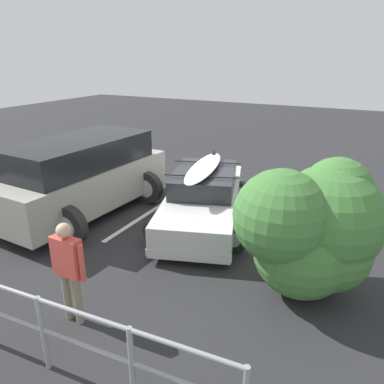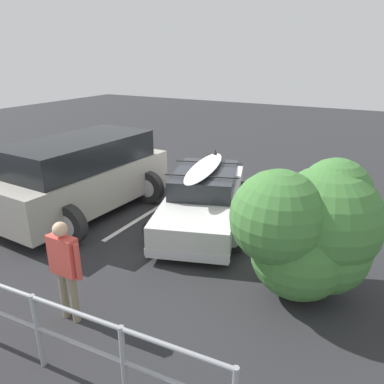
# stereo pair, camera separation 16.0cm
# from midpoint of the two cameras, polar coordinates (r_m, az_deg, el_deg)

# --- Properties ---
(ground_plane) EXTENTS (44.00, 44.00, 0.02)m
(ground_plane) POSITION_cam_midpoint_polar(r_m,az_deg,el_deg) (9.65, 1.82, -3.20)
(ground_plane) COLOR #28282B
(ground_plane) RESTS_ON ground
(parking_stripe) EXTENTS (0.12, 3.99, 0.00)m
(parking_stripe) POSITION_cam_midpoint_polar(r_m,az_deg,el_deg) (9.85, -6.42, -2.74)
(parking_stripe) COLOR silver
(parking_stripe) RESTS_ON ground
(sedan_car) EXTENTS (3.01, 4.73, 1.52)m
(sedan_car) POSITION_cam_midpoint_polar(r_m,az_deg,el_deg) (8.99, 1.28, -0.84)
(sedan_car) COLOR silver
(sedan_car) RESTS_ON ground
(suv_car) EXTENTS (2.97, 4.83, 1.92)m
(suv_car) POSITION_cam_midpoint_polar(r_m,az_deg,el_deg) (9.71, -16.91, 2.40)
(suv_car) COLOR #9E998E
(suv_car) RESTS_ON ground
(person_bystander) EXTENTS (0.64, 0.22, 1.63)m
(person_bystander) POSITION_cam_midpoint_polar(r_m,az_deg,el_deg) (5.83, -19.12, -10.37)
(person_bystander) COLOR gray
(person_bystander) RESTS_ON ground
(bush_near_left) EXTENTS (2.26, 2.23, 2.32)m
(bush_near_left) POSITION_cam_midpoint_polar(r_m,az_deg,el_deg) (6.33, 17.31, -5.40)
(bush_near_left) COLOR #4C3828
(bush_near_left) RESTS_ON ground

